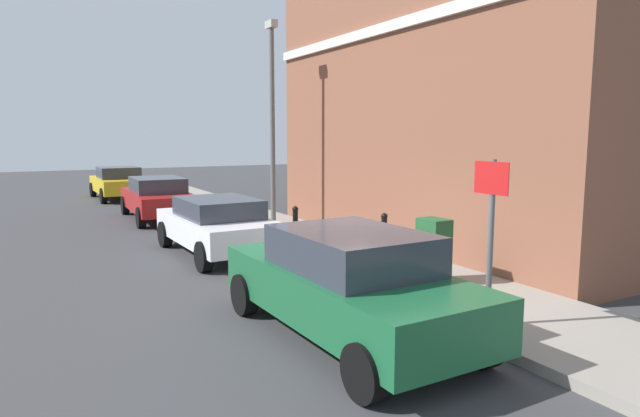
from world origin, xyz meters
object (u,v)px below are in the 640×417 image
car_white (218,224)px  bollard_far_kerb (295,227)px  lamppost (272,116)px  car_red (158,197)px  car_yellow (118,182)px  bollard_near_cabinet (384,236)px  street_sign (491,218)px  utility_cabinet (433,253)px  car_green (349,282)px

car_white → bollard_far_kerb: size_ratio=3.95×
car_white → lamppost: 4.04m
car_white → car_red: bearing=-1.6°
car_yellow → lamppost: lamppost is taller
car_red → car_yellow: size_ratio=1.08×
car_yellow → bollard_near_cabinet: car_yellow is taller
car_white → street_sign: bearing=-168.8°
car_white → bollard_far_kerb: (1.41, -1.22, -0.01)m
car_red → utility_cabinet: (2.42, -10.92, -0.05)m
car_yellow → bollard_far_kerb: bearing=-174.7°
car_yellow → car_white: bearing=179.7°
utility_cabinet → bollard_near_cabinet: 1.65m
car_red → car_yellow: car_yellow is taller
bollard_far_kerb → street_sign: bearing=-88.3°
street_sign → bollard_near_cabinet: bearing=75.9°
bollard_near_cabinet → bollard_far_kerb: bearing=120.7°
car_white → car_yellow: car_yellow is taller
bollard_near_cabinet → bollard_far_kerb: same height
bollard_near_cabinet → bollard_far_kerb: 2.17m
car_white → car_red: car_red is taller
car_white → bollard_far_kerb: car_white is taller
utility_cabinet → bollard_far_kerb: 3.66m
car_green → street_sign: bearing=-118.1°
car_green → car_yellow: car_green is taller
car_white → car_red: (-0.00, 6.18, 0.02)m
utility_cabinet → street_sign: street_sign is taller
car_red → car_yellow: 6.71m
utility_cabinet → bollard_far_kerb: (-1.01, 3.51, 0.02)m
car_white → bollard_far_kerb: 1.87m
car_green → car_red: bearing=-2.0°
car_yellow → utility_cabinet: car_yellow is taller
car_white → bollard_near_cabinet: 3.99m
car_yellow → bollard_far_kerb: (1.61, -14.11, -0.02)m
car_green → bollard_far_kerb: bearing=-19.4°
car_yellow → car_red: bearing=-179.5°
car_white → lamppost: bearing=-50.4°
car_yellow → lamppost: 11.42m
lamppost → bollard_far_kerb: bearing=-105.7°
car_red → bollard_near_cabinet: size_ratio=4.25×
bollard_near_cabinet → car_red: bearing=105.2°
car_green → bollard_far_kerb: 5.01m
street_sign → bollard_far_kerb: bearing=91.7°
car_red → lamppost: (2.34, -4.13, 2.57)m
bollard_near_cabinet → street_sign: street_sign is taller
car_green → lamppost: size_ratio=0.77×
utility_cabinet → car_red: bearing=102.5°
car_red → lamppost: lamppost is taller
bollard_near_cabinet → lamppost: size_ratio=0.18×
utility_cabinet → bollard_near_cabinet: size_ratio=1.11×
car_yellow → street_sign: street_sign is taller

